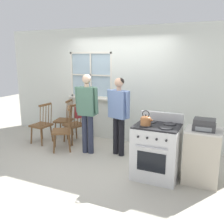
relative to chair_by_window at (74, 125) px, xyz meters
The scene contains 14 objects.
ground_plane 1.29m from the chair_by_window, 40.15° to the right, with size 16.00×16.00×0.00m, color #B2AD9E.
wall_back 1.46m from the chair_by_window, 32.29° to the left, with size 6.40×0.16×2.70m.
chair_by_window is the anchor object (origin of this frame).
chair_near_wall 0.77m from the chair_by_window, 153.54° to the right, with size 0.43×0.45×0.97m.
chair_center_cluster 0.53m from the chair_by_window, 152.11° to the left, with size 0.49×0.50×0.97m.
chair_near_stove 0.53m from the chair_by_window, 86.23° to the right, with size 0.57×0.57×0.97m.
person_elderly_left 0.94m from the chair_by_window, 35.50° to the right, with size 0.51×0.24×1.68m.
person_teen_center 1.39m from the chair_by_window, 11.68° to the right, with size 0.57×0.32×1.62m.
stove 2.41m from the chair_by_window, 22.09° to the right, with size 0.75×0.68×1.08m.
kettle 2.38m from the chair_by_window, 26.68° to the right, with size 0.21×0.17×0.25m.
potted_plant 0.84m from the chair_by_window, 98.14° to the left, with size 0.17×0.17×0.24m.
handbag 0.43m from the chair_by_window, 23.22° to the right, with size 0.24×0.24×0.31m.
side_counter 3.05m from the chair_by_window, 14.72° to the right, with size 0.55×0.50×0.90m.
stereo 3.10m from the chair_by_window, 15.10° to the right, with size 0.34×0.29×0.18m.
Camera 1 is at (2.26, -4.05, 2.05)m, focal length 40.00 mm.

